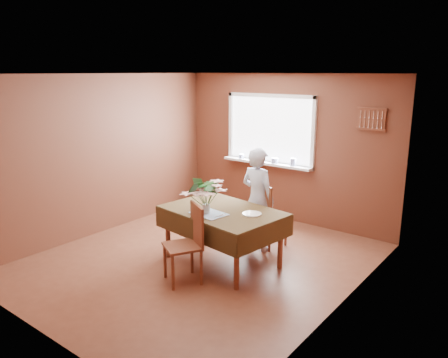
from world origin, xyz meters
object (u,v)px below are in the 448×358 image
Objects in this scene: seated_woman at (258,199)px; chair_near at (189,240)px; dining_table at (222,216)px; flower_bouquet at (206,192)px; chair_far at (266,213)px.

chair_near is at bearing 91.31° from seated_woman.
flower_bouquet is (-0.08, -0.24, 0.37)m from dining_table.
chair_far is at bearing 77.58° from flower_bouquet.
seated_woman is 3.01× the size of flower_bouquet.
chair_far is at bearing 113.27° from chair_near.
dining_table is 0.67m from chair_near.
dining_table is 1.12× the size of seated_woman.
chair_near is at bearing 94.99° from chair_far.
chair_far is 1.20m from flower_bouquet.
seated_woman reaches higher than chair_near.
flower_bouquet is (-0.18, -0.94, 0.28)m from seated_woman.
flower_bouquet is at bearing 129.37° from chair_near.
chair_far is 1.92× the size of flower_bouquet.
dining_table is at bearing 87.92° from seated_woman.
dining_table is 3.36× the size of flower_bouquet.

